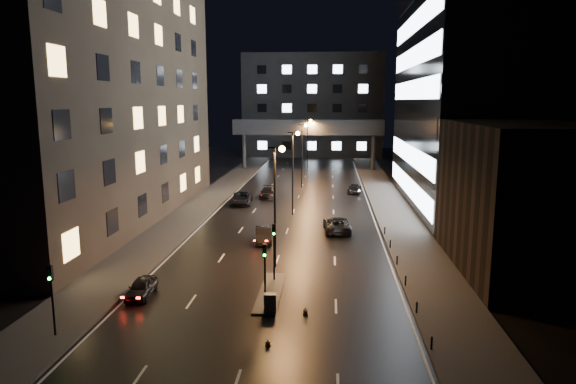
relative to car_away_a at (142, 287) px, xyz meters
name	(u,v)px	position (x,y,z in m)	size (l,w,h in m)	color
ground	(299,197)	(8.76, 39.30, -0.65)	(160.00, 160.00, 0.00)	black
sidewalk_left	(206,201)	(-3.74, 34.30, -0.58)	(5.00, 110.00, 0.15)	#383533
sidewalk_right	(390,204)	(21.26, 34.30, -0.58)	(5.00, 110.00, 0.15)	#383533
building_left	(89,43)	(-13.74, 23.30, 19.35)	(15.00, 48.00, 40.00)	#2D2319
building_right_low	(523,198)	(28.76, 8.30, 5.35)	(10.00, 18.00, 12.00)	black
building_right_glass	(496,30)	(33.76, 35.30, 21.85)	(20.00, 36.00, 45.00)	black
building_far	(313,106)	(8.76, 97.30, 11.85)	(34.00, 14.00, 25.00)	#333335
skybridge	(308,128)	(8.76, 69.30, 7.68)	(30.00, 3.00, 10.00)	#333335
median_island	(270,292)	(9.06, 1.30, -0.58)	(1.60, 8.00, 0.15)	#383533
traffic_signal_near	(274,243)	(9.06, 3.79, 2.44)	(0.28, 0.34, 4.40)	black
traffic_signal_far	(265,265)	(9.06, -1.71, 2.44)	(0.28, 0.34, 4.40)	black
traffic_signal_corner	(52,290)	(-2.74, -6.71, 2.29)	(0.28, 0.34, 4.40)	black
bollard_row	(401,271)	(18.96, 5.80, -0.20)	(0.12, 25.12, 0.90)	black
streetlight_near	(277,191)	(8.92, 7.30, 5.84)	(1.45, 0.50, 10.15)	black
streetlight_mid_a	(294,162)	(8.92, 27.30, 5.84)	(1.45, 0.50, 10.15)	black
streetlight_mid_b	(303,147)	(8.92, 47.30, 5.84)	(1.45, 0.50, 10.15)	black
streetlight_far	(308,138)	(8.92, 67.30, 5.84)	(1.45, 0.50, 10.15)	black
car_away_a	(142,287)	(0.00, 0.00, 0.00)	(1.55, 3.84, 1.31)	black
car_away_b	(264,235)	(6.81, 14.78, 0.08)	(1.55, 4.45, 1.47)	black
car_away_c	(241,198)	(1.44, 33.21, 0.13)	(2.62, 5.68, 1.58)	black
car_away_d	(268,193)	(4.40, 38.08, 0.09)	(2.10, 5.16, 1.50)	black
car_toward_a	(337,224)	(14.04, 19.47, 0.14)	(2.64, 5.73, 1.59)	black
car_toward_b	(354,188)	(16.98, 43.18, 0.02)	(1.89, 4.66, 1.35)	black
utility_cabinet	(270,303)	(9.46, -2.40, 0.13)	(0.79, 0.49, 1.27)	#525254
cone_a	(268,343)	(9.86, -6.78, -0.43)	(0.37, 0.37, 0.44)	orange
cone_b	(305,311)	(11.76, -2.30, -0.38)	(0.37, 0.37, 0.54)	#E13C0B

